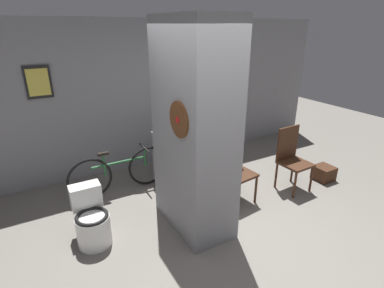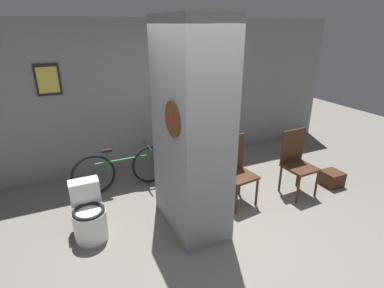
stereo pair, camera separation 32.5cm
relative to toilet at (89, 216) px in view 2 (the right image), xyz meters
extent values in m
plane|color=slate|center=(1.39, -0.83, -0.29)|extent=(14.00, 14.00, 0.00)
cube|color=gray|center=(1.39, 1.80, 1.01)|extent=(8.00, 0.06, 2.60)
cube|color=black|center=(-0.21, 1.75, 1.41)|extent=(0.36, 0.02, 0.48)
cube|color=#E0CC4C|center=(-0.21, 1.74, 1.41)|extent=(0.30, 0.01, 0.39)
cube|color=black|center=(2.89, 1.75, 1.26)|extent=(0.44, 0.02, 0.34)
cube|color=#D86633|center=(2.89, 1.74, 1.26)|extent=(0.36, 0.01, 0.28)
cube|color=black|center=(2.09, 1.75, 1.56)|extent=(0.28, 0.02, 0.38)
cube|color=teal|center=(2.09, 1.74, 1.56)|extent=(0.23, 0.01, 0.31)
cube|color=gray|center=(1.27, -0.26, 1.01)|extent=(0.61, 1.14, 2.60)
cylinder|color=#593319|center=(0.95, -0.49, 1.26)|extent=(0.03, 0.40, 0.40)
cylinder|color=red|center=(0.93, -0.49, 1.26)|extent=(0.01, 0.07, 0.07)
cube|color=gray|center=(1.80, 0.83, 0.16)|extent=(1.14, 0.44, 0.90)
cylinder|color=white|center=(0.00, -0.06, -0.10)|extent=(0.40, 0.40, 0.38)
torus|color=black|center=(0.00, -0.06, 0.11)|extent=(0.39, 0.39, 0.04)
cube|color=white|center=(0.00, 0.20, 0.24)|extent=(0.36, 0.20, 0.30)
cylinder|color=#422616|center=(1.92, -0.36, -0.07)|extent=(0.04, 0.04, 0.44)
cylinder|color=#422616|center=(2.29, -0.32, -0.07)|extent=(0.04, 0.04, 0.44)
cylinder|color=#422616|center=(1.87, 0.01, -0.07)|extent=(0.04, 0.04, 0.44)
cylinder|color=#422616|center=(2.25, 0.06, -0.07)|extent=(0.04, 0.04, 0.44)
cube|color=#422616|center=(2.08, -0.15, 0.17)|extent=(0.48, 0.48, 0.04)
cube|color=#422616|center=(2.06, 0.05, 0.46)|extent=(0.43, 0.08, 0.54)
cylinder|color=#422616|center=(2.89, -0.52, -0.07)|extent=(0.04, 0.04, 0.44)
cylinder|color=#422616|center=(3.27, -0.50, -0.07)|extent=(0.04, 0.04, 0.44)
cylinder|color=#422616|center=(2.88, -0.14, -0.07)|extent=(0.04, 0.04, 0.44)
cylinder|color=#422616|center=(3.26, -0.12, -0.07)|extent=(0.04, 0.04, 0.44)
cube|color=#422616|center=(3.08, -0.32, 0.17)|extent=(0.45, 0.45, 0.04)
cube|color=#422616|center=(3.07, -0.12, 0.46)|extent=(0.43, 0.04, 0.54)
torus|color=black|center=(0.20, 0.99, 0.05)|extent=(0.67, 0.04, 0.67)
torus|color=black|center=(1.13, 0.99, 0.05)|extent=(0.67, 0.04, 0.67)
cylinder|color=#266633|center=(0.66, 0.99, 0.22)|extent=(0.86, 0.04, 0.04)
cylinder|color=#266633|center=(0.43, 0.99, 0.22)|extent=(0.03, 0.03, 0.35)
cylinder|color=#266633|center=(1.08, 0.99, 0.22)|extent=(0.03, 0.03, 0.31)
cube|color=black|center=(0.43, 0.99, 0.41)|extent=(0.16, 0.06, 0.04)
cylinder|color=#262626|center=(1.08, 0.99, 0.38)|extent=(0.03, 0.42, 0.03)
cylinder|color=#19598C|center=(2.00, 0.89, 0.71)|extent=(0.07, 0.07, 0.20)
cylinder|color=#19598C|center=(2.00, 0.89, 0.85)|extent=(0.03, 0.03, 0.08)
sphere|color=#333333|center=(2.00, 0.89, 0.90)|extent=(0.03, 0.03, 0.03)
cylinder|color=olive|center=(1.88, 0.86, 0.69)|extent=(0.08, 0.08, 0.16)
cylinder|color=olive|center=(1.88, 0.86, 0.80)|extent=(0.03, 0.03, 0.07)
sphere|color=#333333|center=(1.88, 0.86, 0.84)|extent=(0.03, 0.03, 0.03)
cube|color=#422616|center=(3.80, -0.34, -0.17)|extent=(0.30, 0.30, 0.24)
camera|label=1|loc=(-0.43, -3.20, 2.20)|focal=28.00mm
camera|label=2|loc=(-0.14, -3.35, 2.20)|focal=28.00mm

